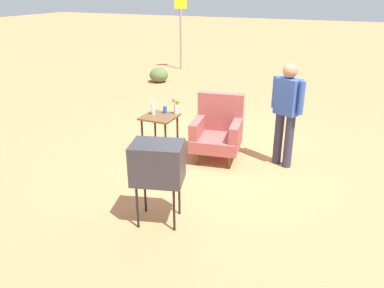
# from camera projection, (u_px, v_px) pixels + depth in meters

# --- Properties ---
(ground_plane) EXTENTS (60.00, 60.00, 0.00)m
(ground_plane) POSITION_uv_depth(u_px,v_px,m) (225.00, 158.00, 6.44)
(ground_plane) COLOR #C17A4C
(armchair) EXTENTS (0.88, 0.89, 1.06)m
(armchair) POSITION_uv_depth(u_px,v_px,m) (218.00, 129.00, 6.32)
(armchair) COLOR brown
(armchair) RESTS_ON ground
(side_table) EXTENTS (0.56, 0.56, 0.65)m
(side_table) POSITION_uv_depth(u_px,v_px,m) (160.00, 121.00, 6.53)
(side_table) COLOR black
(side_table) RESTS_ON ground
(tv_on_stand) EXTENTS (0.70, 0.59, 1.03)m
(tv_on_stand) POSITION_uv_depth(u_px,v_px,m) (158.00, 163.00, 4.44)
(tv_on_stand) COLOR black
(tv_on_stand) RESTS_ON ground
(person_standing) EXTENTS (0.52, 0.35, 1.64)m
(person_standing) POSITION_uv_depth(u_px,v_px,m) (286.00, 109.00, 5.87)
(person_standing) COLOR #2D3347
(person_standing) RESTS_ON ground
(road_sign) EXTENTS (0.33, 0.33, 2.44)m
(road_sign) POSITION_uv_depth(u_px,v_px,m) (181.00, 28.00, 12.93)
(road_sign) COLOR gray
(road_sign) RESTS_ON ground
(soda_can_blue) EXTENTS (0.07, 0.07, 0.12)m
(soda_can_blue) POSITION_uv_depth(u_px,v_px,m) (165.00, 110.00, 6.61)
(soda_can_blue) COLOR blue
(soda_can_blue) RESTS_ON side_table
(bottle_short_clear) EXTENTS (0.06, 0.06, 0.20)m
(bottle_short_clear) POSITION_uv_depth(u_px,v_px,m) (153.00, 109.00, 6.53)
(bottle_short_clear) COLOR silver
(bottle_short_clear) RESTS_ON side_table
(flower_vase) EXTENTS (0.15, 0.10, 0.27)m
(flower_vase) POSITION_uv_depth(u_px,v_px,m) (176.00, 105.00, 6.55)
(flower_vase) COLOR silver
(flower_vase) RESTS_ON side_table
(shrub_far) EXTENTS (0.56, 0.56, 0.44)m
(shrub_far) POSITION_uv_depth(u_px,v_px,m) (159.00, 75.00, 11.49)
(shrub_far) COLOR #516B38
(shrub_far) RESTS_ON ground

